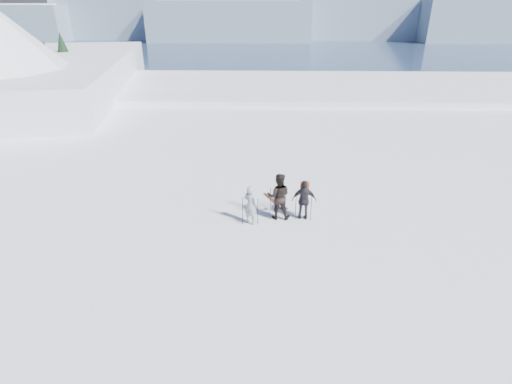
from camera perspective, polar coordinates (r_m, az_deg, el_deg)
lake_basin at (r=43.17m, az=4.18°, el=6.01°), size 820.00×820.00×71.62m
far_mountain_range at (r=466.71m, az=5.91°, el=23.72°), size 770.00×110.00×53.00m
near_ridge at (r=48.29m, az=-29.47°, el=8.66°), size 31.37×35.68×25.62m
skier_grey at (r=15.54m, az=-0.79°, el=-1.86°), size 0.70×0.64×1.62m
skier_dark at (r=15.89m, az=3.25°, el=-0.61°), size 0.98×0.78×1.93m
skier_pack at (r=15.97m, az=6.90°, el=-1.15°), size 1.01×0.49×1.67m
backpack at (r=15.75m, az=7.10°, el=2.70°), size 0.37×0.23×0.45m
ski_poles at (r=15.81m, az=3.07°, el=-2.18°), size 2.73×0.60×1.37m
skis_loose at (r=17.60m, az=2.60°, el=-1.29°), size 1.06×1.57×0.03m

